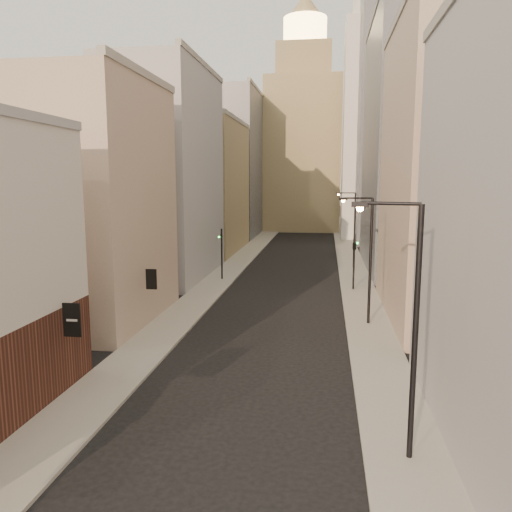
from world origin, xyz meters
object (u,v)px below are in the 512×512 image
(streetlamp_far, at_px, (353,225))
(traffic_light_left, at_px, (222,245))
(white_tower, at_px, (369,123))
(clock_tower, at_px, (304,137))
(streetlamp_mid, at_px, (367,253))
(traffic_light_right, at_px, (354,248))
(streetlamp_near, at_px, (409,317))

(streetlamp_far, height_order, traffic_light_left, streetlamp_far)
(white_tower, bearing_deg, clock_tower, 128.16)
(white_tower, bearing_deg, traffic_light_left, -113.49)
(streetlamp_mid, xyz_separation_m, streetlamp_far, (0.15, 21.71, -0.14))
(streetlamp_mid, bearing_deg, clock_tower, 90.57)
(white_tower, relative_size, streetlamp_mid, 4.88)
(streetlamp_far, xyz_separation_m, traffic_light_right, (-0.38, -11.21, -0.93))
(streetlamp_near, distance_m, streetlamp_mid, 16.30)
(clock_tower, relative_size, streetlamp_far, 5.44)
(streetlamp_near, bearing_deg, streetlamp_mid, 105.26)
(clock_tower, height_order, traffic_light_left, clock_tower)
(streetlamp_mid, relative_size, streetlamp_far, 1.03)
(clock_tower, xyz_separation_m, streetlamp_far, (7.42, -43.02, -12.92))
(streetlamp_far, bearing_deg, white_tower, 85.84)
(streetlamp_near, relative_size, streetlamp_mid, 1.05)
(streetlamp_far, relative_size, traffic_light_right, 1.65)
(white_tower, distance_m, streetlamp_far, 32.37)
(streetlamp_mid, bearing_deg, traffic_light_left, 127.42)
(streetlamp_near, height_order, traffic_light_left, streetlamp_near)
(streetlamp_far, bearing_deg, traffic_light_right, -89.09)
(white_tower, height_order, traffic_light_right, white_tower)
(streetlamp_far, relative_size, traffic_light_left, 1.65)
(streetlamp_mid, height_order, traffic_light_right, streetlamp_mid)
(traffic_light_right, bearing_deg, streetlamp_mid, 69.97)
(clock_tower, bearing_deg, traffic_light_left, -95.84)
(streetlamp_far, xyz_separation_m, traffic_light_left, (-12.68, -8.40, -1.25))
(white_tower, relative_size, streetlamp_far, 5.03)
(streetlamp_mid, distance_m, traffic_light_right, 10.56)
(streetlamp_near, relative_size, traffic_light_left, 1.78)
(traffic_light_left, relative_size, traffic_light_right, 1.00)
(clock_tower, height_order, traffic_light_right, clock_tower)
(clock_tower, xyz_separation_m, white_tower, (11.00, -14.00, 0.97))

